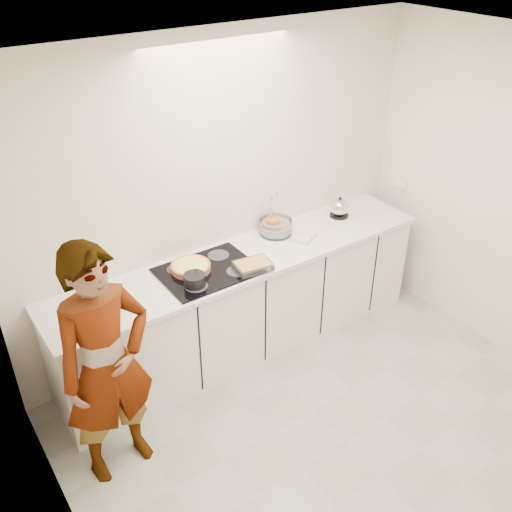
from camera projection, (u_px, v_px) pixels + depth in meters
floor at (345, 442)px, 4.08m from camera, size 3.60×3.20×0.00m
ceiling at (389, 71)px, 2.73m from camera, size 3.60×3.20×0.00m
wall_back at (222, 198)px, 4.53m from camera, size 3.60×0.00×2.60m
wall_left at (67, 426)px, 2.53m from camera, size 0.00×3.20×2.60m
base_cabinets at (245, 305)px, 4.75m from camera, size 3.20×0.58×0.87m
countertop at (245, 259)px, 4.52m from camera, size 3.24×0.64×0.04m
hob at (208, 271)px, 4.32m from camera, size 0.72×0.54×0.01m
tart_dish at (191, 267)px, 4.30m from camera, size 0.31×0.31×0.05m
saucepan at (195, 280)px, 4.12m from camera, size 0.20×0.20×0.15m
baking_dish at (253, 265)px, 4.32m from camera, size 0.30×0.24×0.05m
mixing_bowl at (276, 227)px, 4.80m from camera, size 0.30×0.30×0.13m
tea_towel at (304, 237)px, 4.75m from camera, size 0.25×0.22×0.03m
kettle at (339, 208)px, 5.06m from camera, size 0.20×0.20×0.19m
utensil_crock at (273, 226)px, 4.78m from camera, size 0.15×0.15×0.15m
cook at (107, 366)px, 3.51m from camera, size 0.67×0.48×1.71m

